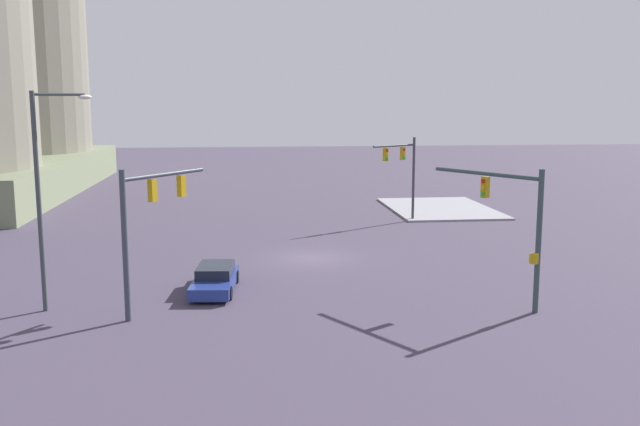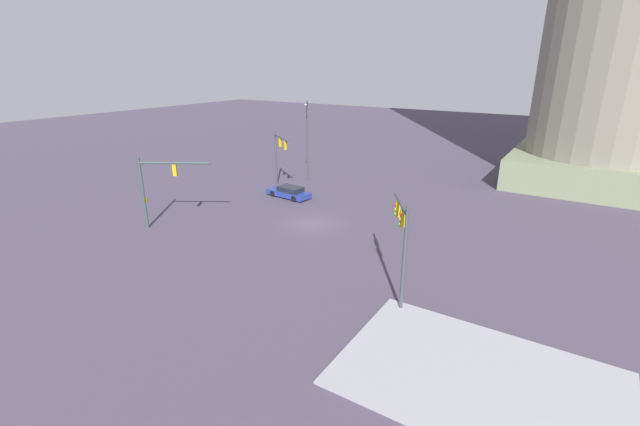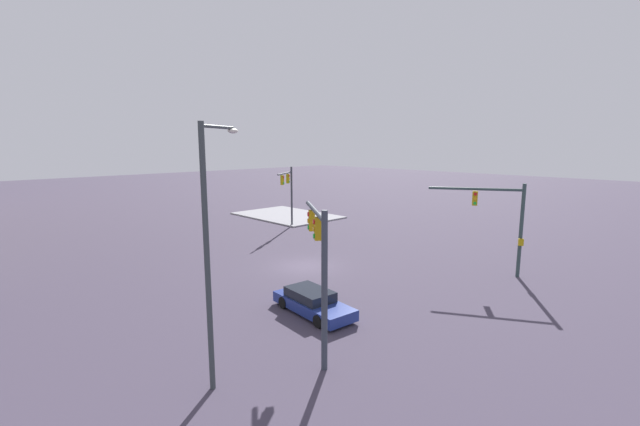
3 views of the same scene
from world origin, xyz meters
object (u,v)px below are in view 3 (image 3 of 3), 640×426
traffic_signal_near_corner (502,215)px  sedan_car_approaching (312,302)px  traffic_signal_opposite_side (288,187)px  traffic_signal_cross_street (319,254)px  streetlamp_curved_arm (210,241)px

traffic_signal_near_corner → sedan_car_approaching: 14.18m
traffic_signal_near_corner → traffic_signal_opposite_side: size_ratio=0.98×
traffic_signal_opposite_side → traffic_signal_cross_street: 26.61m
traffic_signal_near_corner → streetlamp_curved_arm: 20.22m
traffic_signal_cross_street → traffic_signal_near_corner: bearing=-57.3°
traffic_signal_near_corner → streetlamp_curved_arm: streetlamp_curved_arm is taller
traffic_signal_opposite_side → sedan_car_approaching: size_ratio=1.26×
streetlamp_curved_arm → traffic_signal_opposite_side: bearing=14.8°
traffic_signal_near_corner → sedan_car_approaching: size_ratio=1.23×
traffic_signal_cross_street → sedan_car_approaching: 5.65m
traffic_signal_opposite_side → streetlamp_curved_arm: streetlamp_curved_arm is taller
traffic_signal_near_corner → streetlamp_curved_arm: size_ratio=0.66×
traffic_signal_near_corner → traffic_signal_cross_street: traffic_signal_cross_street is taller
traffic_signal_opposite_side → traffic_signal_cross_street: size_ratio=1.01×
traffic_signal_cross_street → streetlamp_curved_arm: bearing=112.6°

